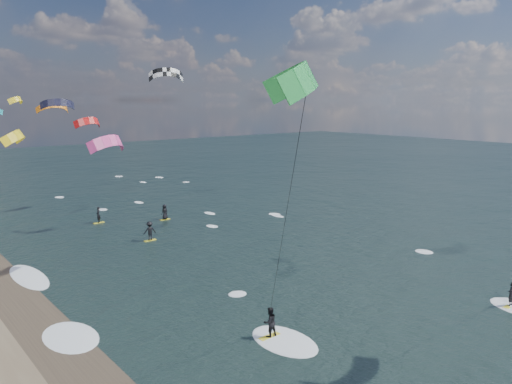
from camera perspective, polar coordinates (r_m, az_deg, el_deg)
wet_sand_strip at (r=24.56m, az=-18.25°, el=-20.07°), size 3.00×240.00×0.00m
kitesurfer_near_b at (r=19.98m, az=4.66°, el=1.10°), size 6.74×9.20×14.15m
far_kitesurfers at (r=48.63m, az=-12.58°, el=-3.38°), size 7.00×9.92×1.75m
bg_kite_field at (r=69.14m, az=-23.96°, el=9.39°), size 14.61×71.61×7.86m
shoreline_surf at (r=28.90m, az=-19.53°, el=-15.31°), size 2.40×79.40×0.11m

